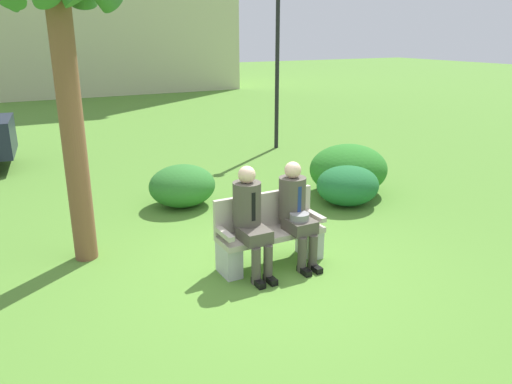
% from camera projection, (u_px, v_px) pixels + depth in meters
% --- Properties ---
extents(ground_plane, '(80.00, 80.00, 0.00)m').
position_uv_depth(ground_plane, '(266.00, 272.00, 6.10)').
color(ground_plane, '#52842F').
extents(park_bench, '(1.37, 0.44, 0.90)m').
position_uv_depth(park_bench, '(269.00, 234.00, 6.22)').
color(park_bench, '#B7AD9E').
rests_on(park_bench, ground).
extents(seated_man_left, '(0.34, 0.72, 1.33)m').
position_uv_depth(seated_man_left, '(250.00, 215.00, 5.88)').
color(seated_man_left, '#4C473D').
rests_on(seated_man_left, ground).
extents(seated_man_right, '(0.34, 0.72, 1.30)m').
position_uv_depth(seated_man_right, '(296.00, 208.00, 6.16)').
color(seated_man_right, '#4C473D').
rests_on(seated_man_right, ground).
extents(palm_tree_tall, '(1.47, 1.55, 4.14)m').
position_uv_depth(palm_tree_tall, '(58.00, 11.00, 5.55)').
color(palm_tree_tall, brown).
rests_on(palm_tree_tall, ground).
extents(shrub_near_bench, '(1.08, 0.99, 0.68)m').
position_uv_depth(shrub_near_bench, '(348.00, 185.00, 8.40)').
color(shrub_near_bench, '#206932').
rests_on(shrub_near_bench, ground).
extents(shrub_mid_lawn, '(1.44, 1.32, 0.90)m').
position_uv_depth(shrub_mid_lawn, '(348.00, 169.00, 8.96)').
color(shrub_mid_lawn, '#2A7A24').
rests_on(shrub_mid_lawn, ground).
extents(shrub_far_lawn, '(1.12, 1.03, 0.70)m').
position_uv_depth(shrub_far_lawn, '(182.00, 186.00, 8.33)').
color(shrub_far_lawn, '#2E742B').
rests_on(shrub_far_lawn, ground).
extents(street_lamp, '(0.24, 0.24, 4.03)m').
position_uv_depth(street_lamp, '(277.00, 49.00, 11.90)').
color(street_lamp, black).
rests_on(street_lamp, ground).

